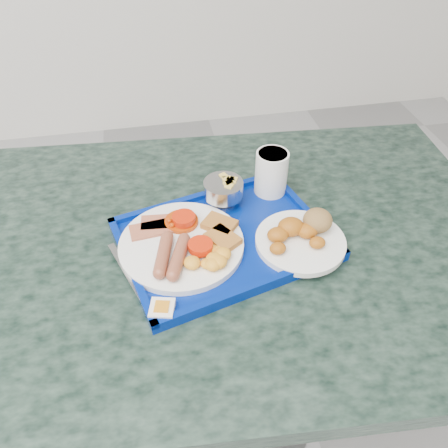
% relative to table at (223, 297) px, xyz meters
% --- Properties ---
extents(table, '(1.29, 0.91, 0.77)m').
position_rel_table_xyz_m(table, '(0.00, 0.00, 0.00)').
color(table, gray).
rests_on(table, floor).
extents(tray, '(0.47, 0.39, 0.02)m').
position_rel_table_xyz_m(tray, '(0.00, -0.02, 0.21)').
color(tray, navy).
rests_on(tray, table).
extents(main_plate, '(0.25, 0.25, 0.04)m').
position_rel_table_xyz_m(main_plate, '(-0.08, -0.03, 0.22)').
color(main_plate, white).
rests_on(main_plate, tray).
extents(bread_plate, '(0.18, 0.18, 0.06)m').
position_rel_table_xyz_m(bread_plate, '(0.15, -0.05, 0.23)').
color(bread_plate, white).
rests_on(bread_plate, tray).
extents(fruit_bowl, '(0.09, 0.09, 0.06)m').
position_rel_table_xyz_m(fruit_bowl, '(0.02, 0.10, 0.25)').
color(fruit_bowl, '#AEAEB0').
rests_on(fruit_bowl, tray).
extents(juice_cup, '(0.07, 0.07, 0.10)m').
position_rel_table_xyz_m(juice_cup, '(0.13, 0.12, 0.27)').
color(juice_cup, white).
rests_on(juice_cup, tray).
extents(spoon, '(0.03, 0.16, 0.01)m').
position_rel_table_xyz_m(spoon, '(-0.17, -0.01, 0.21)').
color(spoon, '#AEAEB0').
rests_on(spoon, tray).
extents(knife, '(0.08, 0.18, 0.00)m').
position_rel_table_xyz_m(knife, '(-0.19, -0.08, 0.21)').
color(knife, '#AEAEB0').
rests_on(knife, tray).
extents(jam_packet, '(0.05, 0.05, 0.02)m').
position_rel_table_xyz_m(jam_packet, '(-0.14, -0.18, 0.22)').
color(jam_packet, white).
rests_on(jam_packet, tray).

